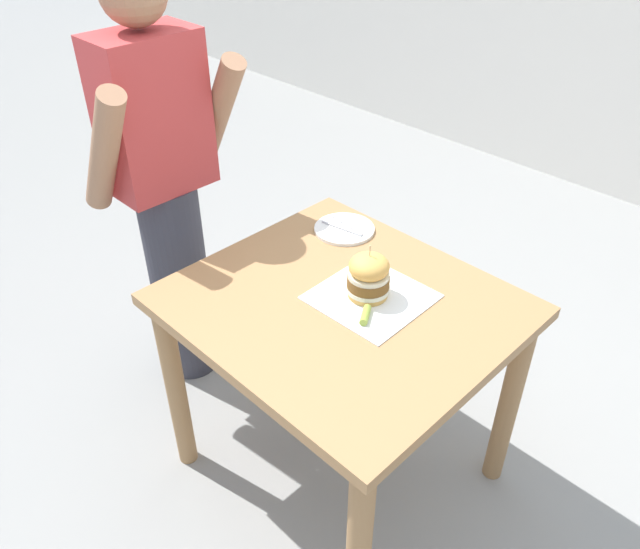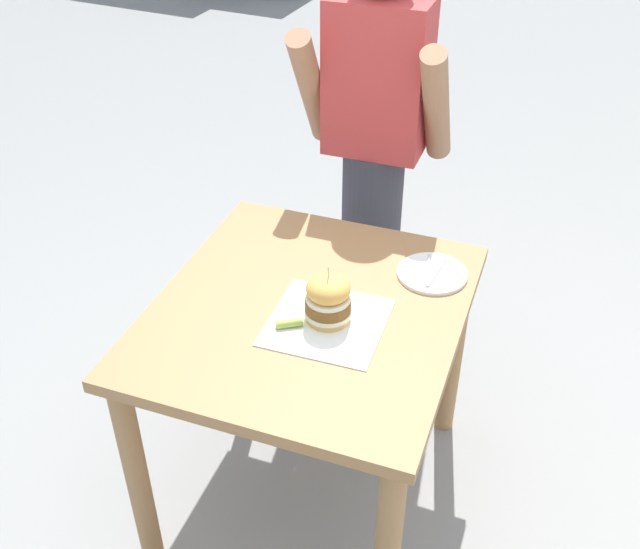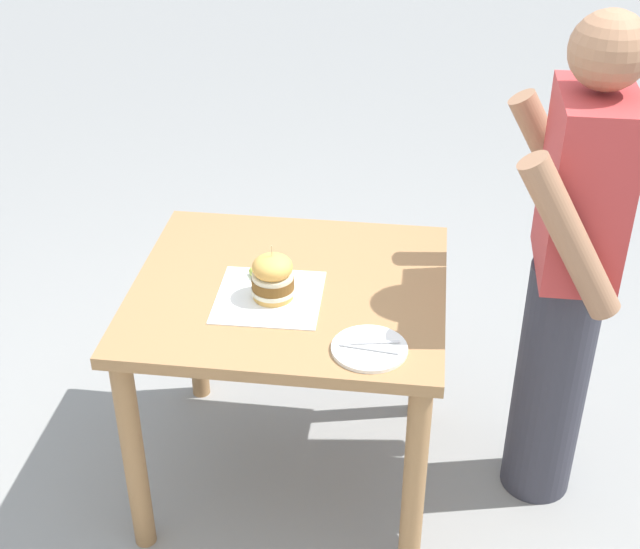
# 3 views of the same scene
# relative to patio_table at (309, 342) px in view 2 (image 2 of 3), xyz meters

# --- Properties ---
(ground_plane) EXTENTS (80.00, 80.00, 0.00)m
(ground_plane) POSITION_rel_patio_table_xyz_m (0.00, 0.00, -0.66)
(ground_plane) COLOR gray
(patio_table) EXTENTS (0.89, 0.99, 0.80)m
(patio_table) POSITION_rel_patio_table_xyz_m (0.00, 0.00, 0.00)
(patio_table) COLOR #9E7247
(patio_table) RESTS_ON ground
(serving_paper) EXTENTS (0.33, 0.33, 0.00)m
(serving_paper) POSITION_rel_patio_table_xyz_m (0.08, -0.05, 0.14)
(serving_paper) COLOR white
(serving_paper) RESTS_ON patio_table
(sandwich) EXTENTS (0.14, 0.14, 0.18)m
(sandwich) POSITION_rel_patio_table_xyz_m (0.07, -0.04, 0.21)
(sandwich) COLOR gold
(sandwich) RESTS_ON serving_paper
(pickle_spear) EXTENTS (0.08, 0.06, 0.02)m
(pickle_spear) POSITION_rel_patio_table_xyz_m (-0.02, -0.11, 0.15)
(pickle_spear) COLOR #8EA83D
(pickle_spear) RESTS_ON serving_paper
(side_plate_with_forks) EXTENTS (0.22, 0.22, 0.02)m
(side_plate_with_forks) POSITION_rel_patio_table_xyz_m (0.31, 0.28, 0.14)
(side_plate_with_forks) COLOR white
(side_plate_with_forks) RESTS_ON patio_table
(diner_across_table) EXTENTS (0.55, 0.35, 1.69)m
(diner_across_table) POSITION_rel_patio_table_xyz_m (-0.06, 0.87, 0.22)
(diner_across_table) COLOR #33333D
(diner_across_table) RESTS_ON ground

